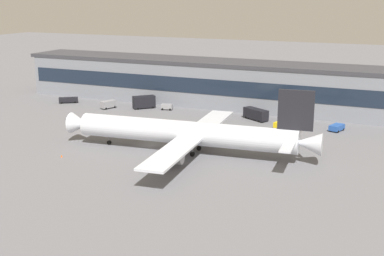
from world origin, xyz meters
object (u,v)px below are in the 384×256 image
(catering_truck, at_px, (144,102))
(traffic_cone_0, at_px, (62,156))
(baggage_tug, at_px, (167,107))
(fuel_truck, at_px, (255,114))
(crew_van, at_px, (108,104))
(follow_me_car, at_px, (280,124))
(airliner, at_px, (189,133))
(belt_loader, at_px, (69,100))
(pushback_tractor, at_px, (337,127))

(catering_truck, relative_size, traffic_cone_0, 12.40)
(traffic_cone_0, bearing_deg, baggage_tug, 90.38)
(baggage_tug, xyz_separation_m, fuel_truck, (30.27, -1.48, 0.80))
(crew_van, height_order, baggage_tug, crew_van)
(follow_me_car, relative_size, catering_truck, 0.68)
(airliner, bearing_deg, baggage_tug, 122.96)
(airliner, distance_m, fuel_truck, 38.53)
(follow_me_car, relative_size, baggage_tug, 1.20)
(crew_van, relative_size, baggage_tug, 1.43)
(belt_loader, relative_size, fuel_truck, 0.74)
(airliner, relative_size, baggage_tug, 15.75)
(follow_me_car, xyz_separation_m, pushback_tractor, (15.07, 3.23, -0.04))
(airliner, distance_m, traffic_cone_0, 29.78)
(belt_loader, bearing_deg, airliner, -30.16)
(pushback_tractor, height_order, fuel_truck, fuel_truck)
(follow_me_car, height_order, fuel_truck, fuel_truck)
(catering_truck, bearing_deg, follow_me_car, -8.32)
(follow_me_car, distance_m, catering_truck, 47.83)
(belt_loader, height_order, traffic_cone_0, belt_loader)
(airliner, xyz_separation_m, crew_van, (-44.16, 33.88, -3.35))
(pushback_tractor, height_order, catering_truck, catering_truck)
(fuel_truck, bearing_deg, baggage_tug, 177.20)
(fuel_truck, bearing_deg, follow_me_car, -35.87)
(belt_loader, bearing_deg, follow_me_car, -3.19)
(catering_truck, distance_m, fuel_truck, 38.12)
(baggage_tug, bearing_deg, pushback_tractor, -5.14)
(crew_van, distance_m, baggage_tug, 19.34)
(crew_van, height_order, fuel_truck, fuel_truck)
(pushback_tractor, xyz_separation_m, traffic_cone_0, (-54.17, -49.73, -0.77))
(airliner, distance_m, catering_truck, 51.05)
(airliner, bearing_deg, follow_me_car, 66.36)
(crew_van, bearing_deg, traffic_cone_0, -68.93)
(fuel_truck, bearing_deg, pushback_tractor, -8.03)
(crew_van, distance_m, pushback_tractor, 73.01)
(catering_truck, distance_m, baggage_tug, 8.03)
(catering_truck, xyz_separation_m, belt_loader, (-27.87, -2.72, -1.14))
(traffic_cone_0, bearing_deg, belt_loader, 125.44)
(belt_loader, relative_size, traffic_cone_0, 11.26)
(crew_van, relative_size, traffic_cone_0, 9.93)
(crew_van, bearing_deg, follow_me_car, -2.36)
(crew_van, xyz_separation_m, pushback_tractor, (73.00, 0.84, -0.41))
(pushback_tractor, xyz_separation_m, fuel_truck, (-24.27, 3.42, 0.83))
(fuel_truck, xyz_separation_m, traffic_cone_0, (-29.91, -53.15, -1.60))
(catering_truck, relative_size, fuel_truck, 0.82)
(follow_me_car, xyz_separation_m, traffic_cone_0, (-39.11, -46.50, -0.81))
(baggage_tug, height_order, belt_loader, belt_loader)
(catering_truck, height_order, fuel_truck, catering_truck)
(pushback_tractor, relative_size, fuel_truck, 0.62)
(fuel_truck, bearing_deg, airliner, -96.85)
(pushback_tractor, bearing_deg, belt_loader, 179.39)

